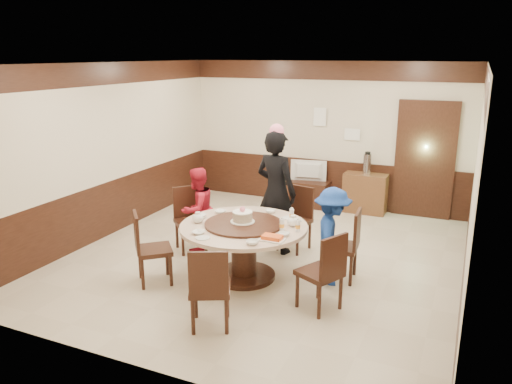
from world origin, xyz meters
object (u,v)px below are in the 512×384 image
at_px(banquet_table, 244,240).
at_px(television, 308,171).
at_px(tv_stand, 307,193).
at_px(birthday_cake, 242,217).
at_px(thermos, 367,164).
at_px(person_blue, 332,236).
at_px(person_standing, 276,192).
at_px(shrimp_platter, 272,238).
at_px(side_cabinet, 365,193).
at_px(person_red, 197,209).

bearing_deg(banquet_table, television, 94.32).
distance_m(banquet_table, tv_stand, 3.54).
bearing_deg(birthday_cake, thermos, 75.58).
bearing_deg(person_blue, person_standing, 37.15).
bearing_deg(tv_stand, shrimp_platter, -78.10).
height_order(side_cabinet, thermos, thermos).
bearing_deg(television, banquet_table, 84.66).
relative_size(tv_stand, side_cabinet, 1.06).
bearing_deg(shrimp_platter, tv_stand, 101.90).
bearing_deg(tv_stand, person_standing, -83.15).
bearing_deg(tv_stand, person_red, -105.85).
distance_m(banquet_table, person_standing, 1.15).
xyz_separation_m(person_blue, birthday_cake, (-1.14, -0.30, 0.21)).
bearing_deg(person_blue, tv_stand, 5.01).
relative_size(banquet_table, person_blue, 1.31).
bearing_deg(birthday_cake, tv_stand, 93.84).
xyz_separation_m(person_standing, thermos, (0.85, 2.48, 0.01)).
distance_m(birthday_cake, tv_stand, 3.55).
height_order(person_red, person_blue, person_blue).
relative_size(birthday_cake, shrimp_platter, 1.08).
bearing_deg(tv_stand, thermos, 1.51).
distance_m(person_standing, television, 2.47).
xyz_separation_m(birthday_cake, shrimp_platter, (0.58, -0.40, -0.08)).
relative_size(person_standing, thermos, 4.91).
distance_m(banquet_table, shrimp_platter, 0.71).
height_order(person_blue, thermos, person_blue).
relative_size(television, thermos, 1.86).
relative_size(person_standing, shrimp_platter, 6.22).
bearing_deg(television, person_blue, 103.65).
xyz_separation_m(person_standing, person_red, (-1.11, -0.43, -0.29)).
bearing_deg(person_standing, person_blue, 160.21).
relative_size(banquet_table, thermos, 4.44).
distance_m(person_red, side_cabinet, 3.51).
bearing_deg(shrimp_platter, thermos, 85.31).
relative_size(birthday_cake, side_cabinet, 0.40).
height_order(shrimp_platter, side_cabinet, shrimp_platter).
distance_m(tv_stand, side_cabinet, 1.14).
relative_size(shrimp_platter, television, 0.43).
xyz_separation_m(birthday_cake, tv_stand, (-0.23, 3.49, -0.60)).
height_order(banquet_table, shrimp_platter, shrimp_platter).
bearing_deg(thermos, person_blue, -85.84).
distance_m(person_blue, shrimp_platter, 0.90).
bearing_deg(shrimp_platter, person_standing, 110.01).
bearing_deg(person_standing, birthday_cake, 101.52).
xyz_separation_m(banquet_table, television, (-0.27, 3.52, 0.17)).
relative_size(side_cabinet, thermos, 2.11).
relative_size(person_red, tv_stand, 1.51).
bearing_deg(person_blue, television, 5.01).
bearing_deg(banquet_table, person_standing, 88.50).
bearing_deg(television, person_standing, 87.19).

